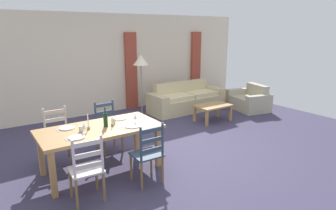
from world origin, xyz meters
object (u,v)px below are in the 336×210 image
Objects in this scene: dining_chair_near_right at (148,154)px; armchair_upholstered at (250,101)px; dining_chair_far_left at (58,135)px; wine_glass_near_right at (135,117)px; coffee_table at (213,107)px; dining_chair_near_left at (87,169)px; wine_bottle at (106,120)px; dining_table at (100,133)px; dining_chair_far_right at (108,127)px; couch at (186,100)px; coffee_cup_secondary at (81,129)px; standing_lamp at (141,64)px; wine_glass_near_left at (84,126)px; coffee_cup_primary at (113,121)px.

dining_chair_near_right is 5.05m from armchair_upholstered.
dining_chair_near_right is 1.79m from dining_chair_far_left.
wine_glass_near_right is at bearing 77.63° from dining_chair_near_right.
dining_chair_far_left reaches higher than armchair_upholstered.
wine_glass_near_right is at bearing -158.26° from coffee_table.
dining_chair_near_left is 0.73× the size of armchair_upholstered.
coffee_table is at bearing 16.98° from wine_bottle.
dining_chair_far_left is (-0.48, 0.77, -0.19)m from dining_table.
dining_chair_near_left reaches higher than wine_glass_near_right.
dining_table is 1.98× the size of dining_chair_far_left.
dining_chair_far_right reaches higher than dining_table.
coffee_table is (-0.07, -1.22, 0.06)m from couch.
coffee_cup_secondary is 0.10× the size of coffee_table.
dining_chair_near_right is at bearing -66.70° from wine_bottle.
armchair_upholstered is (5.55, 1.97, -0.23)m from dining_chair_near_left.
standing_lamp is (1.99, 2.40, 0.54)m from wine_bottle.
armchair_upholstered is (5.35, 1.35, -0.61)m from wine_glass_near_left.
dining_chair_near_left is 3.04× the size of wine_bottle.
coffee_table is at bearing 17.01° from wine_glass_near_left.
dining_chair_far_left is 3.18m from standing_lamp.
coffee_cup_secondary reaches higher than armchair_upholstered.
coffee_cup_secondary is at bearing -149.26° from couch.
standing_lamp is (1.82, 2.31, 0.62)m from coffee_cup_primary.
dining_chair_near_left is at bearing -160.42° from armchair_upholstered.
dining_chair_far_left reaches higher than dining_table.
coffee_table is (3.37, 0.99, -0.31)m from dining_table.
armchair_upholstered is (4.63, 0.49, -0.23)m from dining_chair_far_right.
dining_chair_far_left is 3.85m from coffee_table.
dining_chair_far_right is 0.42× the size of couch.
dining_chair_near_left is at bearing -128.46° from wine_bottle.
coffee_cup_secondary is (-0.73, -0.75, 0.32)m from dining_chair_far_right.
dining_chair_near_right is 3.04× the size of wine_bottle.
wine_glass_near_right is at bearing -121.12° from standing_lamp.
coffee_cup_primary and coffee_cup_secondary have the same top height.
armchair_upholstered is at bearing -31.25° from couch.
couch is at bearing 32.02° from wine_glass_near_left.
armchair_upholstered is 0.80× the size of standing_lamp.
dining_chair_far_left is 4.18m from couch.
dining_chair_near_right and dining_chair_far_left have the same top height.
wine_bottle is at bearing 166.21° from wine_glass_near_right.
dining_chair_near_left and dining_chair_far_left have the same top height.
wine_glass_near_left is (-0.39, -0.12, -0.01)m from wine_bottle.
dining_table is at bearing 167.75° from wine_glass_near_right.
wine_glass_near_left is 0.07× the size of couch.
dining_table is 1.98× the size of dining_chair_far_right.
coffee_table is (3.10, 0.91, -0.44)m from coffee_cup_primary.
couch is 1.22m from coffee_table.
coffee_table is at bearing 24.27° from dining_chair_near_left.
dining_chair_far_right is at bearing 50.01° from wine_glass_near_left.
dining_chair_near_left reaches higher than dining_table.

